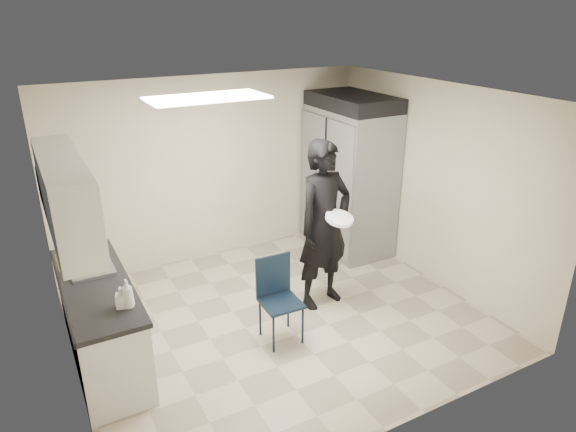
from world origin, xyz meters
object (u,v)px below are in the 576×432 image
folding_chair (281,303)px  commercial_fridge (349,181)px  man_tuxedo (324,225)px  lower_counter (101,323)px

folding_chair → commercial_fridge: bearing=41.1°
commercial_fridge → folding_chair: (-2.01, -1.65, -0.59)m
folding_chair → man_tuxedo: (0.82, 0.46, 0.57)m
lower_counter → folding_chair: 1.86m
man_tuxedo → lower_counter: bearing=168.1°
commercial_fridge → folding_chair: size_ratio=2.28×
lower_counter → commercial_fridge: bearing=15.9°
lower_counter → commercial_fridge: 3.98m
lower_counter → folding_chair: (1.77, -0.58, 0.03)m
lower_counter → man_tuxedo: bearing=-2.6°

